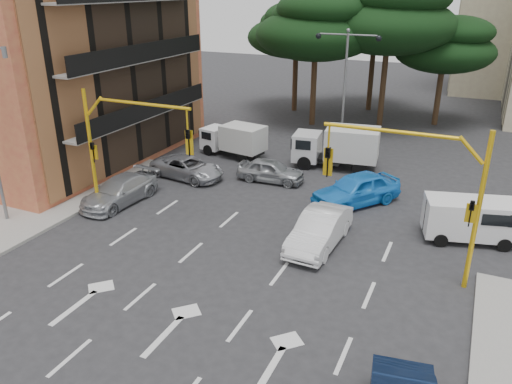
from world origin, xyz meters
TOP-DOWN VIEW (x-y plane):
  - ground at (0.00, 0.00)m, footprint 120.00×120.00m
  - median_strip at (0.00, 16.00)m, footprint 1.40×6.00m
  - apartment_orange at (-17.95, 8.00)m, footprint 15.19×16.15m
  - pine_left_near at (-3.94, 21.96)m, footprint 9.15×9.15m
  - pine_center at (1.06, 23.96)m, footprint 9.98×9.98m
  - pine_left_far at (-6.94, 25.96)m, footprint 8.32×8.32m
  - pine_right at (5.06, 25.96)m, footprint 7.49×7.49m
  - pine_back at (-0.94, 28.96)m, footprint 9.15×9.15m
  - signal_mast_right at (6.80, 1.99)m, footprint 5.79×0.37m
  - signal_mast_left at (-6.80, 1.99)m, footprint 5.79×0.37m
  - street_lamp_center at (0.00, 16.00)m, footprint 4.16×0.36m
  - car_white_hatch at (2.69, 2.83)m, footprint 1.80×4.63m
  - car_blue_compact at (3.05, 7.82)m, footprint 4.39×5.00m
  - car_silver_wagon at (-8.00, 2.98)m, footprint 2.24×4.74m
  - car_silver_cross_a at (-6.77, 7.53)m, footprint 4.68×2.64m
  - car_silver_cross_b at (-2.15, 9.00)m, footprint 3.91×1.74m
  - van_white at (8.50, 6.00)m, footprint 4.17×2.67m
  - box_truck_a at (-6.12, 12.18)m, footprint 4.61×2.53m
  - box_truck_b at (0.57, 12.79)m, footprint 5.41×2.84m

SIDE VIEW (x-z plane):
  - ground at x=0.00m, z-range 0.00..0.00m
  - median_strip at x=0.00m, z-range 0.00..0.15m
  - car_silver_cross_a at x=-6.77m, z-range 0.00..1.23m
  - car_silver_cross_b at x=-2.15m, z-range 0.00..1.31m
  - car_silver_wagon at x=-8.00m, z-range 0.00..1.33m
  - car_white_hatch at x=2.69m, z-range 0.00..1.50m
  - car_blue_compact at x=3.05m, z-range 0.00..1.63m
  - van_white at x=8.50m, z-range 0.00..1.92m
  - box_truck_a at x=-6.12m, z-range 0.00..2.15m
  - box_truck_b at x=0.57m, z-range 0.00..2.54m
  - signal_mast_right at x=6.80m, z-range 0.88..6.88m
  - signal_mast_left at x=-6.80m, z-range 0.88..6.88m
  - street_lamp_center at x=0.00m, z-range 1.54..9.31m
  - pine_right at x=5.06m, z-range 2.03..10.40m
  - apartment_orange at x=-17.95m, z-range 0.00..13.70m
  - pine_left_far at x=-6.94m, z-range 2.26..11.56m
  - pine_left_near at x=-3.94m, z-range 2.49..12.72m
  - pine_back at x=-0.94m, z-range 2.49..12.72m
  - pine_center at x=1.06m, z-range 2.72..13.88m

